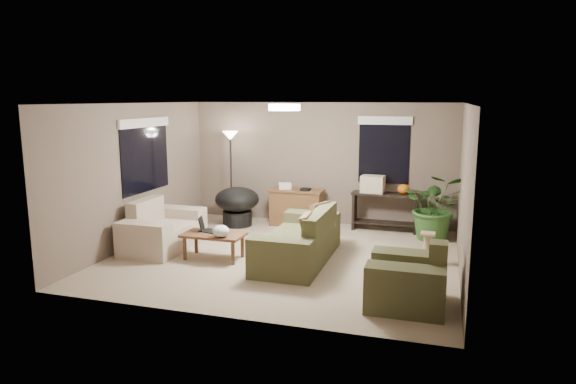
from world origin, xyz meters
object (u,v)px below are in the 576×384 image
(desk, at_px, (297,207))
(houseplant, at_px, (436,214))
(main_sofa, at_px, (301,243))
(armchair, at_px, (408,282))
(papasan_chair, at_px, (237,203))
(floor_lamp, at_px, (230,146))
(console_table, at_px, (385,209))
(coffee_table, at_px, (214,237))
(cat_scratching_post, at_px, (427,250))
(loveseat, at_px, (162,231))

(desk, relative_size, houseplant, 0.88)
(main_sofa, distance_m, armchair, 2.23)
(armchair, xyz_separation_m, desk, (-2.49, 3.57, 0.08))
(papasan_chair, height_order, floor_lamp, floor_lamp)
(papasan_chair, distance_m, houseplant, 3.91)
(papasan_chair, bearing_deg, houseplant, 1.21)
(main_sofa, height_order, papasan_chair, main_sofa)
(main_sofa, distance_m, console_table, 2.58)
(floor_lamp, xyz_separation_m, houseplant, (4.16, -0.21, -1.11))
(desk, relative_size, console_table, 0.85)
(armchair, distance_m, papasan_chair, 4.86)
(main_sofa, distance_m, desk, 2.34)
(armchair, xyz_separation_m, coffee_table, (-3.16, 1.03, 0.06))
(papasan_chair, height_order, cat_scratching_post, papasan_chair)
(houseplant, bearing_deg, floor_lamp, 177.13)
(armchair, bearing_deg, desk, 124.86)
(desk, bearing_deg, floor_lamp, -176.91)
(loveseat, xyz_separation_m, floor_lamp, (0.39, 2.17, 1.30))
(loveseat, relative_size, houseplant, 1.29)
(houseplant, bearing_deg, papasan_chair, -178.79)
(floor_lamp, bearing_deg, console_table, 3.50)
(coffee_table, distance_m, desk, 2.63)
(main_sofa, relative_size, papasan_chair, 2.32)
(console_table, distance_m, houseplant, 1.05)
(coffee_table, height_order, papasan_chair, papasan_chair)
(armchair, bearing_deg, loveseat, 162.86)
(cat_scratching_post, bearing_deg, desk, 146.19)
(floor_lamp, xyz_separation_m, cat_scratching_post, (4.07, -1.71, -1.38))
(loveseat, xyz_separation_m, houseplant, (4.55, 1.96, 0.19))
(main_sofa, height_order, console_table, main_sofa)
(floor_lamp, height_order, houseplant, floor_lamp)
(loveseat, distance_m, cat_scratching_post, 4.48)
(armchair, xyz_separation_m, papasan_chair, (-3.65, 3.20, 0.17))
(floor_lamp, bearing_deg, coffee_table, -73.40)
(floor_lamp, bearing_deg, loveseat, -100.17)
(loveseat, xyz_separation_m, console_table, (3.58, 2.37, 0.14))
(console_table, height_order, cat_scratching_post, console_table)
(houseplant, bearing_deg, console_table, 157.45)
(main_sofa, height_order, coffee_table, main_sofa)
(loveseat, relative_size, floor_lamp, 0.84)
(coffee_table, relative_size, cat_scratching_post, 2.00)
(papasan_chair, bearing_deg, desk, 17.53)
(desk, height_order, cat_scratching_post, desk)
(armchair, relative_size, papasan_chair, 1.05)
(desk, height_order, papasan_chair, papasan_chair)
(main_sofa, distance_m, cat_scratching_post, 2.00)
(houseplant, bearing_deg, main_sofa, -136.43)
(armchair, relative_size, desk, 0.91)
(papasan_chair, xyz_separation_m, floor_lamp, (-0.25, 0.29, 1.13))
(armchair, height_order, console_table, armchair)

